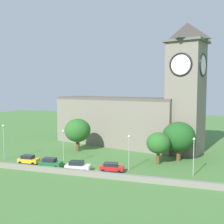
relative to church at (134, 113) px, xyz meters
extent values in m
plane|color=#477538|center=(-1.34, -8.43, -8.75)|extent=(200.00, 200.00, 0.00)
cube|color=slate|center=(-5.07, 1.45, -2.80)|extent=(35.16, 18.73, 11.89)
cube|color=#524C43|center=(-5.07, 1.45, 3.49)|extent=(34.95, 17.97, 0.70)
cube|color=slate|center=(12.92, -3.67, 3.76)|extent=(9.02, 9.02, 25.01)
cube|color=#5B554B|center=(12.92, -3.67, 16.51)|extent=(10.47, 10.47, 0.50)
pyramid|color=#403C35|center=(12.92, -3.67, 18.77)|extent=(9.47, 9.47, 4.02)
cylinder|color=white|center=(11.90, -7.24, 11.26)|extent=(4.53, 1.40, 4.67)
torus|color=black|center=(11.90, -7.24, 11.26)|extent=(5.01, 1.80, 5.09)
cylinder|color=white|center=(16.49, -4.69, 11.26)|extent=(1.40, 4.53, 4.67)
torus|color=black|center=(16.49, -4.69, 11.26)|extent=(1.80, 5.01, 5.09)
cube|color=gray|center=(-1.34, -26.14, -8.25)|extent=(46.53, 0.70, 0.99)
cube|color=gold|center=(-16.05, -22.43, -8.03)|extent=(4.22, 2.08, 0.79)
cube|color=#1E232B|center=(-16.26, -22.44, -7.32)|extent=(2.40, 1.75, 0.63)
cylinder|color=black|center=(-14.72, -21.43, -8.43)|extent=(0.65, 0.37, 0.63)
cylinder|color=black|center=(-14.60, -23.24, -8.43)|extent=(0.65, 0.37, 0.63)
cylinder|color=black|center=(-17.50, -21.61, -8.43)|extent=(0.65, 0.37, 0.63)
cylinder|color=black|center=(-17.38, -23.43, -8.43)|extent=(0.65, 0.37, 0.63)
cube|color=#1E6B38|center=(-10.56, -23.45, -7.99)|extent=(4.37, 2.08, 0.84)
cube|color=#1E232B|center=(-10.78, -23.46, -7.24)|extent=(2.49, 1.73, 0.67)
cylinder|color=black|center=(-9.18, -22.45, -8.41)|extent=(0.69, 0.37, 0.67)
cylinder|color=black|center=(-9.06, -24.24, -8.41)|extent=(0.69, 0.37, 0.67)
cylinder|color=black|center=(-12.07, -22.65, -8.41)|extent=(0.69, 0.37, 0.67)
cylinder|color=black|center=(-11.95, -24.44, -8.41)|extent=(0.69, 0.37, 0.67)
cube|color=silver|center=(-4.78, -23.87, -7.99)|extent=(4.68, 2.59, 0.84)
cube|color=#1E232B|center=(-5.00, -23.91, -7.24)|extent=(2.72, 2.06, 0.66)
cylinder|color=black|center=(-3.44, -22.69, -8.41)|extent=(0.72, 0.45, 0.67)
cylinder|color=black|center=(-3.14, -24.60, -8.41)|extent=(0.72, 0.45, 0.67)
cylinder|color=black|center=(-6.42, -23.15, -8.41)|extent=(0.72, 0.45, 0.67)
cylinder|color=black|center=(-6.12, -25.06, -8.41)|extent=(0.72, 0.45, 0.67)
cube|color=red|center=(1.23, -22.36, -8.07)|extent=(4.44, 2.16, 0.75)
cube|color=#1E232B|center=(1.02, -22.38, -7.40)|extent=(2.54, 1.75, 0.59)
cylinder|color=black|center=(2.58, -21.36, -8.45)|extent=(0.63, 0.37, 0.60)
cylinder|color=black|center=(2.77, -23.05, -8.45)|extent=(0.63, 0.37, 0.60)
cylinder|color=black|center=(-0.31, -21.68, -8.45)|extent=(0.63, 0.37, 0.60)
cylinder|color=black|center=(-0.12, -23.37, -8.45)|extent=(0.63, 0.37, 0.60)
cylinder|color=#9EA0A5|center=(-22.59, -21.50, -5.24)|extent=(0.14, 0.14, 7.01)
sphere|color=#F4EFCC|center=(-22.59, -21.50, -1.51)|extent=(0.44, 0.44, 0.44)
cylinder|color=#9EA0A5|center=(-8.70, -21.80, -5.45)|extent=(0.14, 0.14, 6.59)
sphere|color=#F4EFCC|center=(-8.70, -21.80, -1.94)|extent=(0.44, 0.44, 0.44)
cylinder|color=#9EA0A5|center=(3.90, -20.50, -5.75)|extent=(0.14, 0.14, 6.00)
sphere|color=#F4EFCC|center=(3.90, -20.50, -2.52)|extent=(0.44, 0.44, 0.44)
cylinder|color=#9EA0A5|center=(15.24, -20.58, -5.65)|extent=(0.14, 0.14, 6.21)
sphere|color=#F4EFCC|center=(15.24, -20.58, -2.32)|extent=(0.44, 0.44, 0.44)
cylinder|color=brown|center=(12.06, -10.93, -7.46)|extent=(0.94, 0.94, 2.58)
ellipsoid|color=#1E511E|center=(12.06, -10.93, -3.66)|extent=(6.70, 6.70, 6.03)
cylinder|color=brown|center=(8.44, -14.80, -7.51)|extent=(0.66, 0.66, 2.47)
ellipsoid|color=#286023|center=(8.44, -14.80, -4.53)|extent=(4.68, 4.68, 4.21)
cylinder|color=brown|center=(-11.51, -9.11, -7.42)|extent=(0.86, 0.86, 2.67)
ellipsoid|color=#286023|center=(-11.51, -9.11, -3.77)|extent=(6.17, 6.17, 5.56)
camera|label=1|loc=(15.94, -68.87, 6.26)|focal=44.51mm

